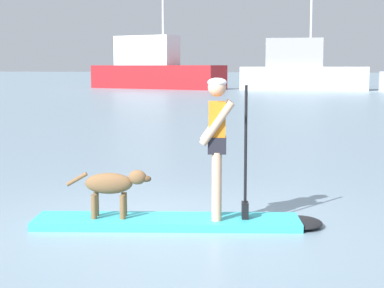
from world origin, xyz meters
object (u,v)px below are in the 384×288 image
at_px(paddleboard, 185,222).
at_px(moored_boat_center, 154,69).
at_px(moored_boat_port, 301,71).
at_px(dog, 113,185).
at_px(person_paddler, 218,138).

bearing_deg(paddleboard, moored_boat_center, 112.01).
bearing_deg(moored_boat_center, moored_boat_port, 3.92).
distance_m(dog, moored_boat_center, 48.76).
relative_size(paddleboard, person_paddler, 2.09).
relative_size(dog, moored_boat_center, 0.08).
distance_m(dog, moored_boat_port, 46.64).
bearing_deg(moored_boat_center, dog, -69.03).
height_order(moored_boat_center, moored_boat_port, moored_boat_center).
bearing_deg(person_paddler, paddleboard, -163.29).
distance_m(person_paddler, moored_boat_port, 46.40).
distance_m(moored_boat_center, moored_boat_port, 12.84).
bearing_deg(dog, moored_boat_center, 110.97).
height_order(person_paddler, moored_boat_center, moored_boat_center).
distance_m(paddleboard, person_paddler, 1.12).
height_order(paddleboard, dog, dog).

